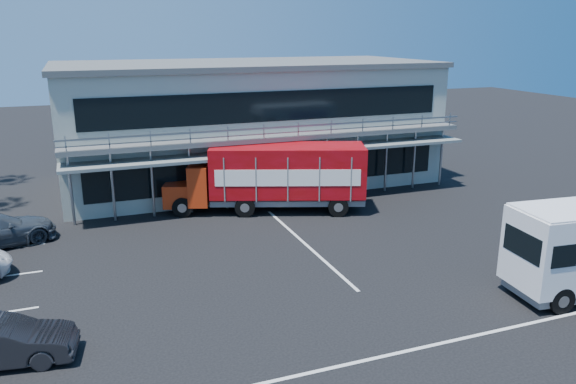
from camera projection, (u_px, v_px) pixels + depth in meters
name	position (u px, v px, depth m)	size (l,w,h in m)	color
ground	(287.00, 278.00, 21.34)	(120.00, 120.00, 0.00)	black
building	(248.00, 122.00, 34.79)	(22.40, 12.00, 7.30)	#A4A89A
red_truck	(274.00, 175.00, 28.96)	(10.41, 5.69, 3.44)	#B22B0E
parked_car_b	(1.00, 343.00, 15.67)	(1.38, 3.97, 1.31)	black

